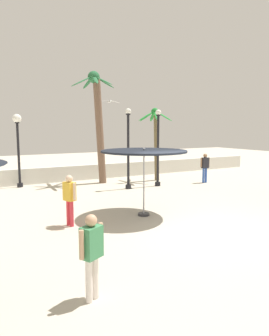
{
  "coord_description": "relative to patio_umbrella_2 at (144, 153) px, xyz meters",
  "views": [
    {
      "loc": [
        -5.89,
        -7.15,
        2.96
      ],
      "look_at": [
        0.0,
        3.39,
        1.4
      ],
      "focal_mm": 33.61,
      "sensor_mm": 36.0,
      "label": 1
    }
  ],
  "objects": [
    {
      "name": "palm_tree_1",
      "position": [
        1.11,
        6.53,
        1.42
      ],
      "size": [
        2.35,
        2.38,
        5.83
      ],
      "color": "brown",
      "rests_on": "ground_plane"
    },
    {
      "name": "lamp_post_1",
      "position": [
        -2.78,
        7.4,
        0.32
      ],
      "size": [
        0.42,
        0.42,
        3.61
      ],
      "color": "black",
      "rests_on": "ground_plane"
    },
    {
      "name": "guest_3",
      "position": [
        -2.52,
        0.12,
        -1.18
      ],
      "size": [
        0.34,
        0.53,
        1.56
      ],
      "color": "#D8333F",
      "rests_on": "ground_plane"
    },
    {
      "name": "guest_2",
      "position": [
        -3.47,
        -4.08,
        -1.21
      ],
      "size": [
        0.51,
        0.38,
        1.52
      ],
      "color": "silver",
      "rests_on": "ground_plane"
    },
    {
      "name": "boundary_wall",
      "position": [
        0.57,
        7.96,
        -1.7
      ],
      "size": [
        25.2,
        0.3,
        0.84
      ],
      "primitive_type": "cube",
      "color": "silver",
      "rests_on": "ground_plane"
    },
    {
      "name": "patio_umbrella_2",
      "position": [
        0.0,
        0.0,
        0.0
      ],
      "size": [
        2.85,
        2.85,
        2.3
      ],
      "color": "#333338",
      "rests_on": "ground_plane"
    },
    {
      "name": "seagull_0",
      "position": [
        1.79,
        6.56,
        2.22
      ],
      "size": [
        1.16,
        0.38,
        0.14
      ],
      "color": "white"
    },
    {
      "name": "ground_plane",
      "position": [
        0.57,
        -1.74,
        -2.12
      ],
      "size": [
        56.0,
        56.0,
        0.0
      ],
      "primitive_type": "plane",
      "color": "beige"
    },
    {
      "name": "lamp_post_0",
      "position": [
        3.41,
        4.32,
        -0.09
      ],
      "size": [
        0.29,
        0.29,
        3.84
      ],
      "color": "black",
      "rests_on": "ground_plane"
    },
    {
      "name": "guest_0",
      "position": [
        6.15,
        3.88,
        -1.17
      ],
      "size": [
        0.56,
        0.28,
        1.57
      ],
      "color": "#3359B2",
      "rests_on": "ground_plane"
    },
    {
      "name": "lamp_post_2",
      "position": [
        1.76,
        4.4,
        -0.09
      ],
      "size": [
        0.28,
        0.28,
        3.86
      ],
      "color": "black",
      "rests_on": "ground_plane"
    },
    {
      "name": "palm_tree_2",
      "position": [
        4.24,
        5.8,
        0.45
      ],
      "size": [
        2.15,
        2.07,
        4.03
      ],
      "color": "brown",
      "rests_on": "ground_plane"
    }
  ]
}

